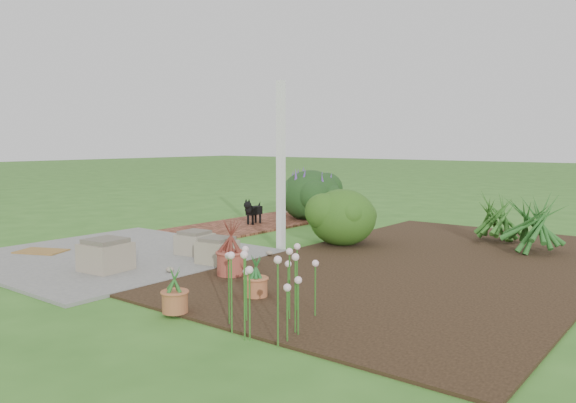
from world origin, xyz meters
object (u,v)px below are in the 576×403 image
Objects in this scene: black_dog at (253,210)px; evergreen_shrub at (342,216)px; stone_trough_near at (106,257)px; cream_ceramic_urn at (286,204)px.

evergreen_shrub reaches higher than black_dog.
black_dog is at bearing 106.11° from stone_trough_near.
black_dog is 0.51× the size of evergreen_shrub.
stone_trough_near is 3.60m from evergreen_shrub.
black_dog reaches higher than stone_trough_near.
cream_ceramic_urn is (-0.65, 1.84, -0.08)m from black_dog.
stone_trough_near is 0.49× the size of evergreen_shrub.
evergreen_shrub is (2.46, -0.68, 0.16)m from black_dog.
black_dog is (-1.16, 4.02, 0.10)m from stone_trough_near.
evergreen_shrub reaches higher than cream_ceramic_urn.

